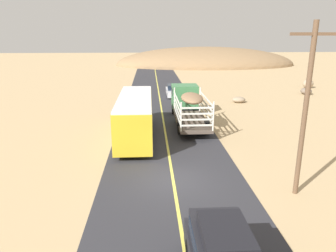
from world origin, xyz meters
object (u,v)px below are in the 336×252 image
boulder_near_shoulder (308,84)px  boulder_mid_field (239,100)px  power_pole_near (306,107)px  car_far (174,91)px  boulder_far_horizon (306,91)px  livestock_truck (187,101)px  bus (135,116)px

boulder_near_shoulder → boulder_mid_field: boulder_near_shoulder is taller
power_pole_near → boulder_near_shoulder: size_ratio=5.43×
car_far → boulder_near_shoulder: car_far is taller
car_far → boulder_mid_field: 8.52m
boulder_mid_field → boulder_far_horizon: (10.33, 4.61, 0.09)m
power_pole_near → boulder_mid_field: 22.30m
power_pole_near → boulder_far_horizon: size_ratio=5.14×
livestock_truck → boulder_near_shoulder: (19.91, 16.69, -1.15)m
power_pole_near → boulder_near_shoulder: 35.30m
car_far → boulder_near_shoulder: (20.31, 5.15, -0.05)m
livestock_truck → power_pole_near: size_ratio=1.16×
bus → boulder_mid_field: size_ratio=6.60×
boulder_mid_field → power_pole_near: bearing=-98.1°
livestock_truck → bus: bearing=-131.7°
bus → power_pole_near: size_ratio=1.20×
livestock_truck → power_pole_near: 15.25m
bus → car_far: size_ratio=2.27×
car_far → boulder_far_horizon: (17.65, 0.26, -0.26)m
boulder_near_shoulder → livestock_truck: bearing=-140.0°
livestock_truck → boulder_mid_field: size_ratio=6.40×
boulder_mid_field → boulder_far_horizon: boulder_far_horizon is taller
livestock_truck → power_pole_near: bearing=-75.2°
bus → power_pole_near: bearing=-48.1°
livestock_truck → bus: (-4.57, -5.12, -0.04)m
power_pole_near → boulder_far_horizon: 29.80m
boulder_near_shoulder → boulder_far_horizon: size_ratio=0.95×
boulder_far_horizon → boulder_near_shoulder: bearing=61.5°
bus → boulder_mid_field: bearing=47.0°
livestock_truck → power_pole_near: power_pole_near is taller
bus → car_far: (4.17, 16.66, -1.05)m
livestock_truck → car_far: 11.59m
boulder_near_shoulder → boulder_far_horizon: bearing=-118.5°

